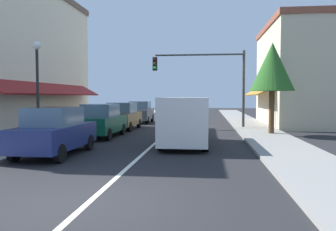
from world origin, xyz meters
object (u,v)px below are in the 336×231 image
at_px(parked_car_third_left, 122,116).
at_px(traffic_signal_mast_arm, 209,74).
at_px(parked_car_far_left, 140,112).
at_px(tree_right_near, 272,67).
at_px(van_in_lane, 186,119).
at_px(parked_car_nearest_left, 55,132).
at_px(parked_car_second_left, 101,121).
at_px(street_lamp_left_near, 37,75).

bearing_deg(parked_car_third_left, traffic_signal_mast_arm, 16.19).
height_order(parked_car_far_left, traffic_signal_mast_arm, traffic_signal_mast_arm).
bearing_deg(tree_right_near, van_in_lane, -135.52).
bearing_deg(parked_car_third_left, parked_car_nearest_left, -89.24).
xyz_separation_m(parked_car_far_left, van_in_lane, (4.53, -12.59, 0.27)).
relative_size(parked_car_second_left, street_lamp_left_near, 0.90).
relative_size(van_in_lane, street_lamp_left_near, 1.14).
bearing_deg(parked_car_nearest_left, street_lamp_left_near, 128.19).
relative_size(parked_car_second_left, parked_car_far_left, 0.99).
height_order(parked_car_second_left, street_lamp_left_near, street_lamp_left_near).
height_order(parked_car_nearest_left, tree_right_near, tree_right_near).
relative_size(parked_car_second_left, traffic_signal_mast_arm, 0.66).
xyz_separation_m(parked_car_nearest_left, traffic_signal_mast_arm, (5.64, 11.40, 2.78)).
bearing_deg(parked_car_third_left, van_in_lane, -54.93).
height_order(parked_car_third_left, tree_right_near, tree_right_near).
height_order(parked_car_nearest_left, parked_car_second_left, same).
xyz_separation_m(parked_car_nearest_left, parked_car_second_left, (-0.03, 5.56, 0.00)).
height_order(parked_car_second_left, parked_car_far_left, same).
bearing_deg(parked_car_second_left, van_in_lane, -26.85).
relative_size(parked_car_far_left, van_in_lane, 0.80).
distance_m(parked_car_nearest_left, traffic_signal_mast_arm, 13.03).
relative_size(parked_car_third_left, parked_car_far_left, 0.99).
bearing_deg(traffic_signal_mast_arm, van_in_lane, -97.44).
distance_m(parked_car_second_left, parked_car_third_left, 4.30).
bearing_deg(parked_car_second_left, parked_car_far_left, 90.18).
bearing_deg(tree_right_near, parked_car_nearest_left, -140.07).
bearing_deg(traffic_signal_mast_arm, parked_car_third_left, -164.71).
xyz_separation_m(parked_car_nearest_left, street_lamp_left_near, (-1.90, 2.44, 2.22)).
xyz_separation_m(parked_car_second_left, street_lamp_left_near, (-1.86, -3.13, 2.22)).
distance_m(van_in_lane, tree_right_near, 6.82).
distance_m(parked_car_second_left, street_lamp_left_near, 4.26).
relative_size(parked_car_second_left, parked_car_third_left, 1.00).
bearing_deg(street_lamp_left_near, parked_car_third_left, 75.52).
relative_size(parked_car_third_left, van_in_lane, 0.79).
height_order(parked_car_second_left, traffic_signal_mast_arm, traffic_signal_mast_arm).
xyz_separation_m(parked_car_far_left, street_lamp_left_near, (-1.93, -13.33, 2.22)).
bearing_deg(tree_right_near, traffic_signal_mast_arm, 131.85).
height_order(parked_car_far_left, street_lamp_left_near, street_lamp_left_near).
xyz_separation_m(parked_car_second_left, parked_car_far_left, (0.07, 10.20, 0.00)).
height_order(parked_car_second_left, van_in_lane, van_in_lane).
relative_size(parked_car_second_left, van_in_lane, 0.79).
bearing_deg(parked_car_second_left, tree_right_near, 13.13).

